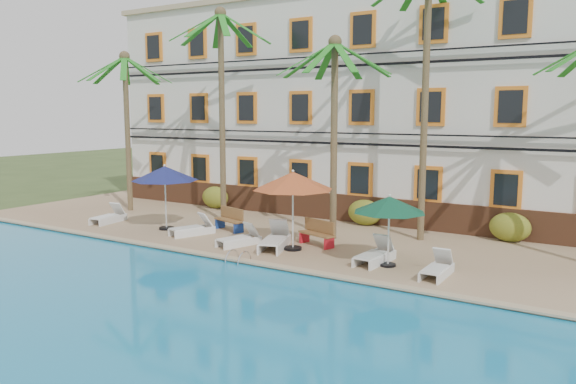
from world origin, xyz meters
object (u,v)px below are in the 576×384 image
Objects in this scene: palm_d at (426,68)px; umbrella_red at (293,181)px; umbrella_blue at (165,174)px; lounger_b at (193,228)px; lounger_d at (275,240)px; pool_ladder at (238,261)px; bench_right at (318,233)px; lounger_c at (240,238)px; lounger_e at (375,254)px; palm_b at (222,88)px; bench_left at (231,219)px; lounger_a at (109,216)px; lounger_f at (437,268)px; umbrella_green at (389,205)px; palm_a at (127,109)px; palm_c at (334,109)px.

palm_d is 6.47m from umbrella_red.
lounger_b is at bearing -8.03° from umbrella_blue.
pool_ladder is at bearing -91.37° from lounger_d.
lounger_c is at bearing -148.32° from bench_right.
umbrella_blue is at bearing 177.93° from lounger_e.
bench_right is (5.85, -1.93, -5.37)m from palm_b.
bench_left is at bearing 62.53° from lounger_b.
bench_left is 4.32m from bench_right.
lounger_d is at bearing -4.12° from umbrella_blue.
lounger_a is 9.91m from bench_right.
bench_right is at bearing 161.89° from lounger_f.
lounger_f is (14.71, -0.51, -0.01)m from lounger_a.
lounger_e is at bearing -0.32° from lounger_a.
bench_left is at bearing 167.66° from lounger_f.
umbrella_blue is 3.26m from bench_left.
palm_d is 7.83m from lounger_f.
palm_d is 6.51× the size of bench_left.
umbrella_red is at bearing -2.07° from umbrella_blue.
lounger_a is (-13.05, 0.20, -1.68)m from umbrella_green.
palm_a is 5.66m from palm_b.
palm_c reaches higher than bench_right.
palm_b is 4.20× the size of lounger_d.
palm_a is 11.59m from umbrella_red.
palm_c is 3.43m from umbrella_red.
palm_b is 7.95m from lounger_d.
lounger_a is at bearing 176.79° from lounger_c.
palm_d reaches higher than umbrella_red.
palm_c is 3.31× the size of umbrella_green.
lounger_e is (7.77, -0.11, 0.01)m from lounger_b.
lounger_b is at bearing -153.92° from palm_d.
bench_left is 1.00× the size of bench_right.
lounger_b is (1.64, -0.23, -2.03)m from umbrella_blue.
lounger_a is 4.79m from lounger_b.
palm_c is (5.79, -0.62, -0.93)m from palm_b.
lounger_c is (7.42, -0.42, -0.01)m from lounger_a.
palm_a is at bearing 152.80° from umbrella_blue.
lounger_d is at bearing -2.50° from lounger_b.
palm_c is at bearing 13.73° from lounger_a.
pool_ladder is at bearing -25.67° from palm_a.
palm_d reaches higher than lounger_a.
palm_b is 8.79m from palm_d.
umbrella_green is at bearing 2.21° from lounger_c.
umbrella_blue is (-0.84, -2.74, -3.53)m from palm_b.
palm_d is at bearing 20.89° from umbrella_blue.
umbrella_green is 1.46× the size of bench_right.
lounger_e is at bearing -2.08° from umbrella_red.
umbrella_green is 3.08× the size of pool_ladder.
palm_b is 4.55m from umbrella_blue.
lounger_c is 1.38m from lounger_d.
umbrella_green is at bearing -19.52° from palm_b.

